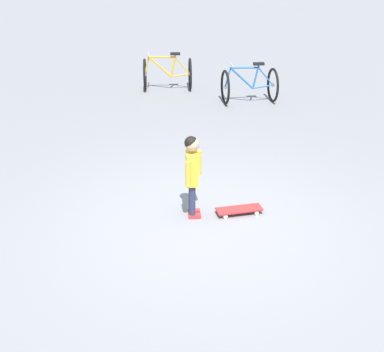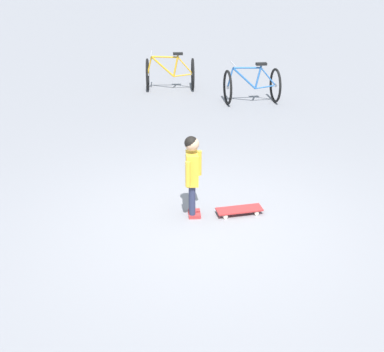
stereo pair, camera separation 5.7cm
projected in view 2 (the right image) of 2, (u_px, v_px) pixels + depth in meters
ground_plane at (205, 225)px, 6.17m from camera, size 50.00×50.00×0.00m
child_person at (192, 168)px, 6.09m from camera, size 0.39×0.21×1.06m
skateboard at (239, 210)px, 6.38m from camera, size 0.35×0.61×0.07m
bicycle_near at (170, 73)px, 11.44m from camera, size 0.83×1.14×0.85m
bicycle_mid at (252, 85)px, 10.52m from camera, size 0.93×1.20×0.85m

